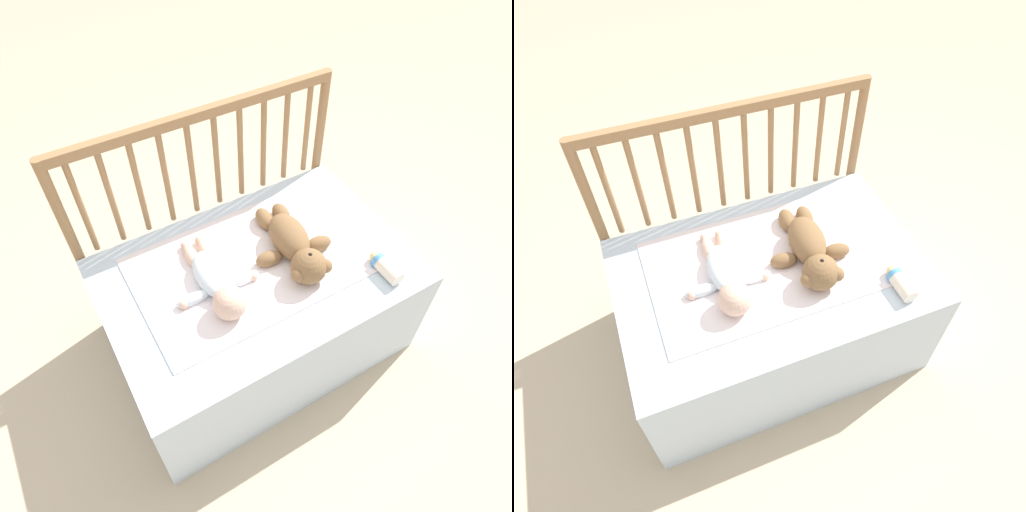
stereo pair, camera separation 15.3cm
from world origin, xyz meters
TOP-DOWN VIEW (x-y plane):
  - ground_plane at (0.00, 0.00)m, footprint 12.00×12.00m
  - crib_mattress at (0.00, 0.00)m, footprint 1.06×0.71m
  - crib_rail at (-0.00, 0.38)m, footprint 1.06×0.04m
  - blanket at (-0.01, 0.03)m, footprint 0.80×0.50m
  - teddy_bear at (0.14, -0.01)m, footprint 0.29×0.41m
  - baby at (-0.16, -0.00)m, footprint 0.30×0.39m
  - baby_bottle at (0.37, -0.23)m, footprint 0.06×0.14m

SIDE VIEW (x-z plane):
  - ground_plane at x=0.00m, z-range 0.00..0.00m
  - crib_mattress at x=0.00m, z-range 0.00..0.45m
  - blanket at x=-0.01m, z-range 0.45..0.46m
  - baby_bottle at x=0.37m, z-range 0.45..0.51m
  - baby at x=-0.16m, z-range 0.44..0.55m
  - teddy_bear at x=0.14m, z-range 0.44..0.57m
  - crib_rail at x=0.00m, z-range 0.17..1.04m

